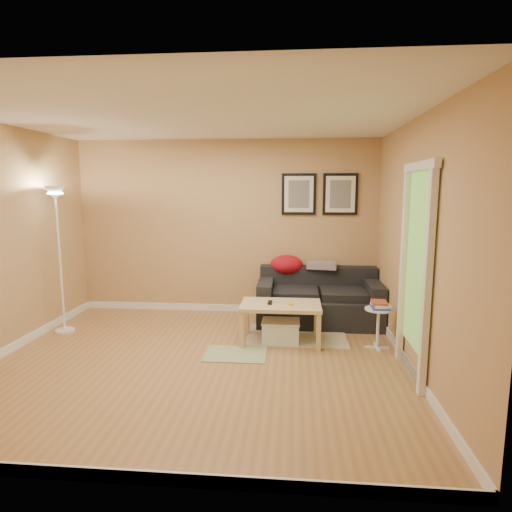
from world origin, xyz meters
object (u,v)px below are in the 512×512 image
object	(u,v)px
book_stack	(380,305)
floor_lamp	(60,264)
coffee_table	(281,323)
side_table	(378,328)
sofa	(319,297)
storage_bin	(281,331)

from	to	relation	value
book_stack	floor_lamp	distance (m)	4.06
coffee_table	side_table	world-z (taller)	same
coffee_table	floor_lamp	size ratio (longest dim) A/B	0.51
coffee_table	side_table	distance (m)	1.16
sofa	coffee_table	distance (m)	0.98
side_table	floor_lamp	world-z (taller)	floor_lamp
floor_lamp	coffee_table	bearing A→B (deg)	-2.56
book_stack	side_table	bearing A→B (deg)	-149.32
storage_bin	coffee_table	bearing A→B (deg)	94.64
sofa	floor_lamp	bearing A→B (deg)	-168.29
sofa	storage_bin	world-z (taller)	sofa
floor_lamp	side_table	bearing A→B (deg)	-3.52
storage_bin	sofa	bearing A→B (deg)	59.20
floor_lamp	sofa	bearing A→B (deg)	11.71
coffee_table	book_stack	size ratio (longest dim) A/B	3.72
book_stack	floor_lamp	world-z (taller)	floor_lamp
side_table	book_stack	xyz separation A→B (m)	(0.01, 0.02, 0.29)
book_stack	floor_lamp	size ratio (longest dim) A/B	0.14
sofa	coffee_table	world-z (taller)	sofa
coffee_table	floor_lamp	distance (m)	2.95
storage_bin	book_stack	size ratio (longest dim) A/B	1.76
storage_bin	book_stack	world-z (taller)	book_stack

